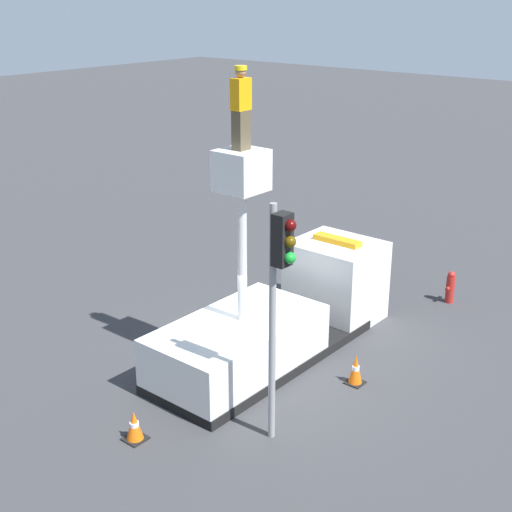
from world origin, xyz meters
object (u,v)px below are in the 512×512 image
object	(u,v)px
traffic_cone_rear	(134,426)
traffic_cone_curbside	(356,370)
fire_hydrant	(450,287)
bucket_truck	(279,317)
traffic_light_pole	(279,279)
worker	(241,108)

from	to	relation	value
traffic_cone_rear	traffic_cone_curbside	bearing A→B (deg)	-25.36
fire_hydrant	traffic_cone_curbside	size ratio (longest dim) A/B	1.33
traffic_cone_rear	traffic_cone_curbside	world-z (taller)	traffic_cone_curbside
bucket_truck	traffic_cone_curbside	distance (m)	2.44
traffic_light_pole	traffic_cone_curbside	world-z (taller)	traffic_light_pole
traffic_light_pole	fire_hydrant	size ratio (longest dim) A/B	5.16
bucket_truck	worker	world-z (taller)	worker
worker	fire_hydrant	bearing A→B (deg)	-16.23
bucket_truck	traffic_cone_rear	bearing A→B (deg)	-178.51
fire_hydrant	traffic_cone_curbside	xyz separation A→B (m)	(-5.66, -0.36, -0.13)
traffic_light_pole	traffic_cone_curbside	size ratio (longest dim) A/B	6.84
worker	bucket_truck	bearing A→B (deg)	0.00
traffic_cone_rear	traffic_cone_curbside	xyz separation A→B (m)	(4.73, -2.24, 0.03)
traffic_cone_rear	fire_hydrant	bearing A→B (deg)	-10.25
traffic_cone_curbside	fire_hydrant	bearing A→B (deg)	3.66
fire_hydrant	traffic_light_pole	bearing A→B (deg)	-177.87
fire_hydrant	traffic_cone_rear	world-z (taller)	fire_hydrant
fire_hydrant	traffic_cone_curbside	distance (m)	5.67
worker	traffic_cone_curbside	world-z (taller)	worker
traffic_cone_curbside	worker	bearing A→B (deg)	117.51
traffic_cone_curbside	bucket_truck	bearing A→B (deg)	85.97
traffic_light_pole	fire_hydrant	world-z (taller)	traffic_light_pole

